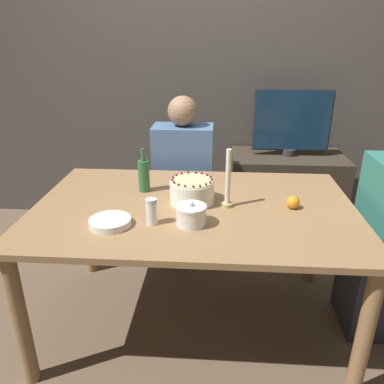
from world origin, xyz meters
TOP-DOWN VIEW (x-y plane):
  - ground_plane at (0.00, 0.00)m, footprint 12.00×12.00m
  - wall_behind at (0.00, 1.40)m, footprint 8.00×0.05m
  - dining_table at (0.00, 0.00)m, footprint 1.61×1.03m
  - cake at (-0.01, 0.04)m, footprint 0.22×0.22m
  - sugar_bowl at (-0.00, -0.21)m, footprint 0.14×0.14m
  - sugar_shaker at (-0.18, -0.21)m, footprint 0.05×0.05m
  - plate_stack at (-0.36, -0.24)m, footprint 0.19×0.19m
  - candle at (0.16, -0.00)m, footprint 0.06×0.06m
  - bottle at (-0.28, 0.17)m, footprint 0.06×0.06m
  - orange_fruit_0 at (0.49, 0.00)m, footprint 0.06×0.06m
  - person_man_blue_shirt at (-0.12, 0.71)m, footprint 0.40×0.34m
  - side_cabinet at (0.66, 1.11)m, footprint 0.87×0.49m
  - tv_monitor at (0.66, 1.11)m, footprint 0.58×0.10m

SIDE VIEW (x-z plane):
  - ground_plane at x=0.00m, z-range 0.00..0.00m
  - side_cabinet at x=0.66m, z-range 0.00..0.67m
  - person_man_blue_shirt at x=-0.12m, z-range -0.08..1.09m
  - dining_table at x=0.00m, z-range 0.27..1.00m
  - plate_stack at x=-0.36m, z-range 0.73..0.76m
  - orange_fruit_0 at x=0.49m, z-range 0.73..0.79m
  - sugar_bowl at x=0.00m, z-range 0.72..0.83m
  - cake at x=-0.01m, z-range 0.72..0.86m
  - sugar_shaker at x=-0.18m, z-range 0.73..0.85m
  - bottle at x=-0.28m, z-range 0.70..0.94m
  - candle at x=0.16m, z-range 0.70..1.00m
  - tv_monitor at x=0.66m, z-range 0.68..1.17m
  - wall_behind at x=0.00m, z-range 0.00..2.60m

